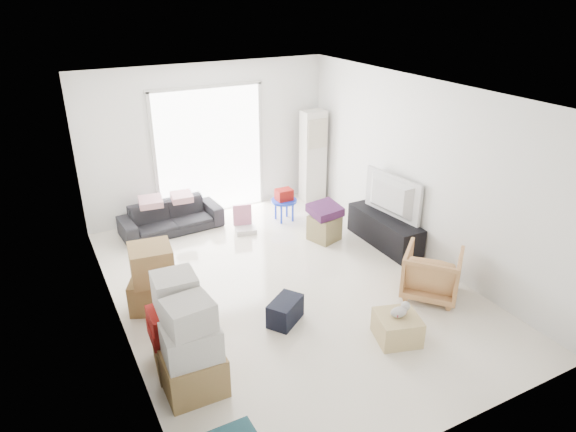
% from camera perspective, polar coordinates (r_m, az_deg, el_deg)
% --- Properties ---
extents(room_shell, '(4.98, 6.48, 3.18)m').
position_cam_1_polar(room_shell, '(6.70, -0.13, 2.13)').
color(room_shell, white).
rests_on(room_shell, ground).
extents(sliding_door, '(2.10, 0.04, 2.33)m').
position_cam_1_polar(sliding_door, '(9.33, -8.70, 7.62)').
color(sliding_door, white).
rests_on(sliding_door, room_shell).
extents(ac_tower, '(0.45, 0.30, 1.75)m').
position_cam_1_polar(ac_tower, '(9.93, 2.78, 6.68)').
color(ac_tower, silver).
rests_on(ac_tower, room_shell).
extents(tv_console, '(0.44, 1.47, 0.49)m').
position_cam_1_polar(tv_console, '(8.47, 10.66, -1.54)').
color(tv_console, black).
rests_on(tv_console, room_shell).
extents(television, '(0.80, 1.24, 0.15)m').
position_cam_1_polar(television, '(8.34, 10.83, 0.45)').
color(television, black).
rests_on(television, tv_console).
extents(sofa, '(1.73, 0.61, 0.66)m').
position_cam_1_polar(sofa, '(8.96, -12.91, 0.35)').
color(sofa, black).
rests_on(sofa, room_shell).
extents(pillow_left, '(0.40, 0.33, 0.11)m').
position_cam_1_polar(pillow_left, '(8.78, -15.11, 2.36)').
color(pillow_left, '#DBA0A7').
rests_on(pillow_left, sofa).
extents(pillow_right, '(0.36, 0.30, 0.12)m').
position_cam_1_polar(pillow_right, '(8.87, -11.80, 2.92)').
color(pillow_right, '#DBA0A7').
rests_on(pillow_right, sofa).
extents(armchair, '(0.98, 0.99, 0.74)m').
position_cam_1_polar(armchair, '(7.20, 15.74, -5.87)').
color(armchair, tan).
rests_on(armchair, room_shell).
extents(box_stack_a, '(0.61, 0.51, 1.10)m').
position_cam_1_polar(box_stack_a, '(5.43, -10.57, -14.73)').
color(box_stack_a, olive).
rests_on(box_stack_a, room_shell).
extents(box_stack_b, '(0.64, 0.63, 1.15)m').
position_cam_1_polar(box_stack_b, '(5.78, -12.02, -12.04)').
color(box_stack_b, olive).
rests_on(box_stack_b, room_shell).
extents(box_stack_c, '(0.75, 0.70, 0.90)m').
position_cam_1_polar(box_stack_c, '(6.85, -14.73, -6.76)').
color(box_stack_c, olive).
rests_on(box_stack_c, room_shell).
extents(loose_box, '(0.50, 0.50, 0.35)m').
position_cam_1_polar(loose_box, '(6.69, -11.37, -9.89)').
color(loose_box, olive).
rests_on(loose_box, room_shell).
extents(duffel_bag, '(0.56, 0.52, 0.31)m').
position_cam_1_polar(duffel_bag, '(6.52, -0.31, -10.52)').
color(duffel_bag, black).
rests_on(duffel_bag, room_shell).
extents(ottoman, '(0.54, 0.54, 0.43)m').
position_cam_1_polar(ottoman, '(8.50, 4.06, -1.31)').
color(ottoman, '#938555').
rests_on(ottoman, room_shell).
extents(blanket, '(0.49, 0.49, 0.14)m').
position_cam_1_polar(blanket, '(8.38, 4.12, 0.43)').
color(blanket, '#4F2153').
rests_on(blanket, ottoman).
extents(kids_table, '(0.46, 0.46, 0.60)m').
position_cam_1_polar(kids_table, '(9.10, -0.44, 1.96)').
color(kids_table, '#1634D5').
rests_on(kids_table, room_shell).
extents(toy_walker, '(0.40, 0.37, 0.46)m').
position_cam_1_polar(toy_walker, '(8.83, -4.87, -0.91)').
color(toy_walker, silver).
rests_on(toy_walker, room_shell).
extents(wood_crate, '(0.61, 0.61, 0.33)m').
position_cam_1_polar(wood_crate, '(6.37, 12.03, -12.03)').
color(wood_crate, tan).
rests_on(wood_crate, room_shell).
extents(plush_bunny, '(0.29, 0.16, 0.14)m').
position_cam_1_polar(plush_bunny, '(6.26, 12.40, -10.21)').
color(plush_bunny, '#B2ADA8').
rests_on(plush_bunny, wood_crate).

